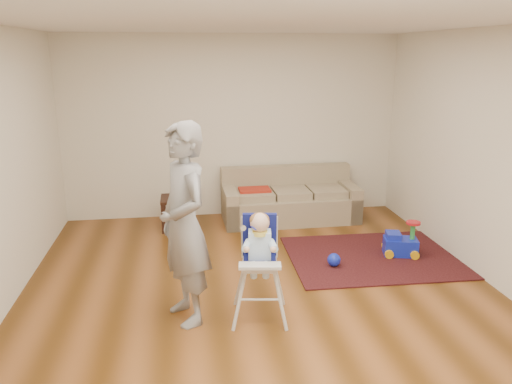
{
  "coord_description": "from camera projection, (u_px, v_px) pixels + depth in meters",
  "views": [
    {
      "loc": [
        -0.76,
        -4.66,
        2.44
      ],
      "look_at": [
        0.0,
        0.4,
        1.0
      ],
      "focal_mm": 35.0,
      "sensor_mm": 36.0,
      "label": 1
    }
  ],
  "objects": [
    {
      "name": "ground",
      "position": [
        262.0,
        294.0,
        5.2
      ],
      "size": [
        5.5,
        5.5,
        0.0
      ],
      "primitive_type": "plane",
      "color": "#4F2D0C",
      "rests_on": "ground"
    },
    {
      "name": "room_envelope",
      "position": [
        254.0,
        108.0,
        5.19
      ],
      "size": [
        5.04,
        5.52,
        2.72
      ],
      "color": "silver",
      "rests_on": "ground"
    },
    {
      "name": "sofa",
      "position": [
        290.0,
        195.0,
        7.4
      ],
      "size": [
        2.0,
        0.84,
        0.77
      ],
      "rotation": [
        0.0,
        0.0,
        0.02
      ],
      "color": "gray",
      "rests_on": "ground"
    },
    {
      "name": "side_table",
      "position": [
        178.0,
        213.0,
        7.1
      ],
      "size": [
        0.46,
        0.46,
        0.46
      ],
      "primitive_type": null,
      "color": "black",
      "rests_on": "ground"
    },
    {
      "name": "area_rug",
      "position": [
        374.0,
        257.0,
        6.14
      ],
      "size": [
        2.11,
        1.6,
        0.02
      ],
      "primitive_type": "cube",
      "rotation": [
        0.0,
        0.0,
        -0.02
      ],
      "color": "black",
      "rests_on": "ground"
    },
    {
      "name": "ride_on_toy",
      "position": [
        401.0,
        238.0,
        6.13
      ],
      "size": [
        0.46,
        0.37,
        0.44
      ],
      "primitive_type": null,
      "rotation": [
        0.0,
        0.0,
        -0.25
      ],
      "color": "#1427C7",
      "rests_on": "area_rug"
    },
    {
      "name": "toy_ball",
      "position": [
        334.0,
        260.0,
        5.83
      ],
      "size": [
        0.16,
        0.16,
        0.16
      ],
      "primitive_type": "sphere",
      "color": "#1427C7",
      "rests_on": "area_rug"
    },
    {
      "name": "high_chair",
      "position": [
        260.0,
        268.0,
        4.63
      ],
      "size": [
        0.55,
        0.55,
        1.05
      ],
      "rotation": [
        0.0,
        0.0,
        -0.15
      ],
      "color": "silver",
      "rests_on": "ground"
    },
    {
      "name": "adult",
      "position": [
        184.0,
        225.0,
        4.5
      ],
      "size": [
        0.67,
        0.8,
        1.87
      ],
      "primitive_type": "imported",
      "rotation": [
        0.0,
        0.0,
        -1.19
      ],
      "color": "gray",
      "rests_on": "ground"
    }
  ]
}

